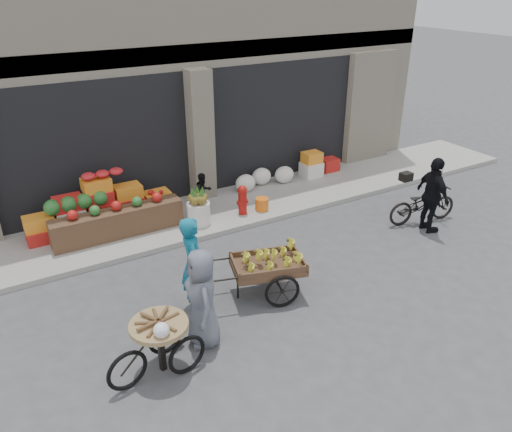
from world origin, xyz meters
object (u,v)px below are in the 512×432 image
fire_hydrant (242,199)px  tricycle_cart (160,339)px  seated_person (203,192)px  cyclist (433,196)px  banana_cart (265,264)px  bicycle (423,204)px  vendor_woman (193,265)px  pineapple_bin (199,213)px  vendor_grey (202,298)px  orange_bucket (262,204)px

fire_hydrant → tricycle_cart: 5.14m
seated_person → cyclist: size_ratio=0.54×
seated_person → banana_cart: 3.62m
bicycle → cyclist: bearing=165.0°
vendor_woman → tricycle_cart: 1.58m
banana_cart → pineapple_bin: bearing=104.9°
fire_hydrant → vendor_grey: 4.43m
cyclist → pineapple_bin: bearing=69.9°
fire_hydrant → tricycle_cart: size_ratio=0.49×
orange_bucket → cyclist: (2.80, -2.61, 0.59)m
banana_cart → cyclist: bearing=19.6°
orange_bucket → vendor_woman: (-2.91, -2.62, 0.60)m
orange_bucket → bicycle: bearing=-36.4°
orange_bucket → pineapple_bin: bearing=176.4°
tricycle_cart → fire_hydrant: bearing=36.8°
banana_cart → vendor_grey: vendor_grey is taller
vendor_grey → cyclist: (5.95, 0.88, 0.05)m
tricycle_cart → cyclist: cyclist is taller
vendor_woman → bicycle: (5.90, 0.41, -0.42)m
pineapple_bin → vendor_grey: 3.93m
vendor_woman → cyclist: (5.70, 0.01, -0.01)m
seated_person → tricycle_cart: bearing=-131.7°
orange_bucket → banana_cart: 3.35m
tricycle_cart → vendor_grey: vendor_grey is taller
pineapple_bin → orange_bucket: (1.60, -0.10, -0.10)m
fire_hydrant → cyclist: 4.25m
pineapple_bin → vendor_woman: vendor_woman is taller
pineapple_bin → vendor_woman: 3.06m
orange_bucket → cyclist: cyclist is taller
tricycle_cart → bicycle: (6.95, 1.55, -0.11)m
seated_person → vendor_grey: bearing=-125.0°
orange_bucket → seated_person: (-1.20, 0.70, 0.31)m
orange_bucket → tricycle_cart: (-3.95, -3.76, 0.30)m
banana_cart → orange_bucket: bearing=76.2°
cyclist → fire_hydrant: bearing=62.6°
orange_bucket → vendor_woman: size_ratio=0.18×
pineapple_bin → tricycle_cart: 4.53m
bicycle → banana_cart: bearing=109.8°
orange_bucket → seated_person: size_ratio=0.34×
vendor_woman → vendor_grey: bearing=178.8°
fire_hydrant → vendor_grey: (-2.65, -3.54, 0.31)m
orange_bucket → vendor_woman: 3.96m
vendor_woman → fire_hydrant: bearing=-27.5°
pineapple_bin → cyclist: size_ratio=0.30×
seated_person → bicycle: size_ratio=0.54×
vendor_woman → tricycle_cart: vendor_woman is taller
fire_hydrant → seated_person: size_ratio=0.76×
fire_hydrant → seated_person: (-0.70, 0.65, 0.08)m
orange_bucket → seated_person: 1.42m
orange_bucket → tricycle_cart: 5.46m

